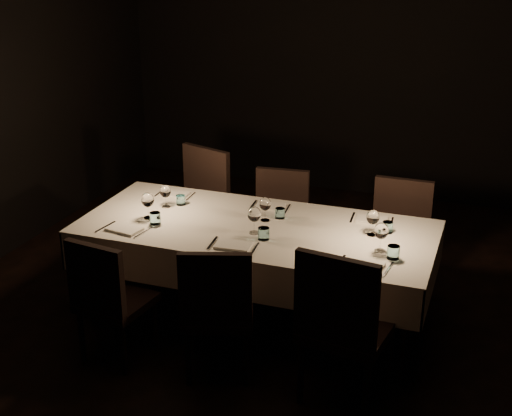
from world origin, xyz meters
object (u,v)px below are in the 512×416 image
(chair_far_left, at_px, (197,203))
(chair_far_right, at_px, (398,235))
(chair_near_left, at_px, (108,295))
(chair_near_right, at_px, (343,322))
(dining_table, at_px, (256,236))
(chair_near_center, at_px, (217,306))
(chair_far_center, at_px, (279,220))

(chair_far_left, relative_size, chair_far_right, 1.08)
(chair_far_left, bearing_deg, chair_far_right, 17.77)
(chair_far_left, bearing_deg, chair_near_left, -69.46)
(chair_near_right, distance_m, chair_far_right, 1.51)
(chair_near_left, xyz_separation_m, chair_far_right, (1.64, 1.58, 0.02))
(dining_table, relative_size, chair_near_center, 2.69)
(chair_near_left, bearing_deg, chair_far_center, -105.20)
(chair_near_left, relative_size, chair_near_center, 0.96)
(chair_near_left, height_order, chair_far_right, chair_far_right)
(chair_far_right, bearing_deg, chair_near_center, -120.26)
(chair_near_center, bearing_deg, chair_far_center, -105.35)
(dining_table, distance_m, chair_near_left, 1.12)
(chair_near_right, xyz_separation_m, chair_far_center, (-0.88, 1.50, -0.06))
(chair_near_center, bearing_deg, chair_near_right, 161.52)
(chair_near_left, distance_m, chair_far_left, 1.59)
(chair_far_center, height_order, chair_far_right, chair_far_right)
(chair_near_right, height_order, chair_far_left, chair_near_right)
(dining_table, distance_m, chair_far_left, 1.11)
(chair_near_left, height_order, chair_near_right, chair_near_right)
(dining_table, xyz_separation_m, chair_near_right, (0.82, -0.76, -0.12))
(chair_near_center, xyz_separation_m, chair_far_left, (-0.81, 1.51, 0.04))
(chair_far_center, bearing_deg, dining_table, -91.04)
(dining_table, height_order, chair_far_center, chair_far_center)
(chair_far_left, bearing_deg, chair_far_center, 17.11)
(chair_near_center, distance_m, chair_far_center, 1.50)
(chair_far_right, bearing_deg, chair_near_right, -92.85)
(chair_near_right, height_order, chair_far_center, chair_near_right)
(chair_near_left, distance_m, chair_far_center, 1.71)
(chair_far_right, bearing_deg, dining_table, -140.05)
(chair_near_center, height_order, chair_far_left, chair_far_left)
(chair_near_left, relative_size, chair_far_right, 0.95)
(chair_near_left, relative_size, chair_far_left, 0.88)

